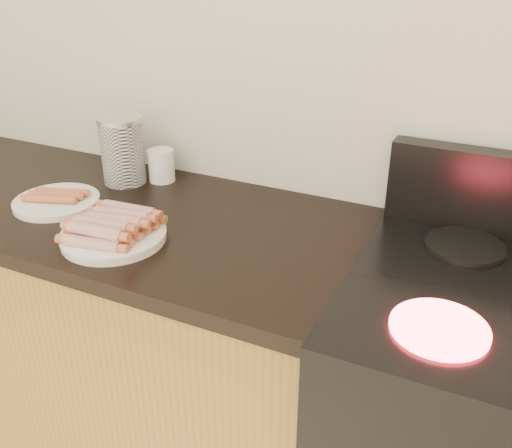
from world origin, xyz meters
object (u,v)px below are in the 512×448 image
at_px(canister, 122,150).
at_px(mug, 161,165).
at_px(side_plate, 57,202).
at_px(main_plate, 114,237).

xyz_separation_m(canister, mug, (0.09, 0.06, -0.05)).
height_order(side_plate, canister, canister).
relative_size(main_plate, mug, 2.60).
xyz_separation_m(side_plate, mug, (0.16, 0.27, 0.04)).
height_order(main_plate, mug, mug).
distance_m(canister, mug, 0.12).
height_order(main_plate, side_plate, same).
distance_m(main_plate, side_plate, 0.29).
bearing_deg(main_plate, mug, 106.17).
bearing_deg(mug, canister, -149.29).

